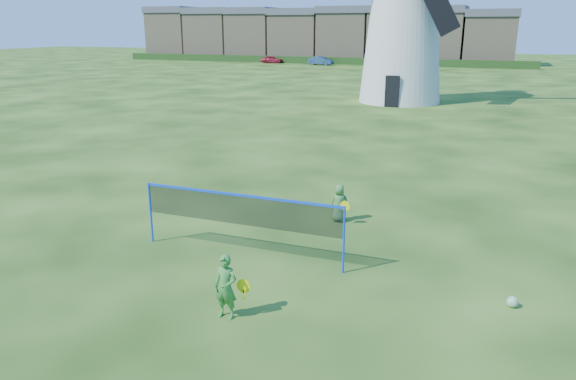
# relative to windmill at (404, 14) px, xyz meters

# --- Properties ---
(ground) EXTENTS (220.00, 220.00, 0.00)m
(ground) POSITION_rel_windmill_xyz_m (2.14, -28.53, -6.05)
(ground) COLOR black
(ground) RESTS_ON ground
(windmill) EXTENTS (13.02, 5.75, 17.60)m
(windmill) POSITION_rel_windmill_xyz_m (0.00, 0.00, 0.00)
(windmill) COLOR white
(windmill) RESTS_ON ground
(badminton_net) EXTENTS (5.05, 0.05, 1.55)m
(badminton_net) POSITION_rel_windmill_xyz_m (1.48, -28.87, -4.91)
(badminton_net) COLOR blue
(badminton_net) RESTS_ON ground
(player_girl) EXTENTS (0.65, 0.34, 1.25)m
(player_girl) POSITION_rel_windmill_xyz_m (2.48, -31.52, -5.42)
(player_girl) COLOR #398535
(player_girl) RESTS_ON ground
(player_boy) EXTENTS (0.64, 0.44, 1.06)m
(player_boy) POSITION_rel_windmill_xyz_m (2.97, -25.69, -5.52)
(player_boy) COLOR #478540
(player_boy) RESTS_ON ground
(play_ball) EXTENTS (0.22, 0.22, 0.22)m
(play_ball) POSITION_rel_windmill_xyz_m (7.47, -29.15, -5.94)
(play_ball) COLOR green
(play_ball) RESTS_ON ground
(terraced_houses) EXTENTS (58.21, 8.40, 8.39)m
(terraced_houses) POSITION_rel_windmill_xyz_m (-21.30, 43.47, -1.98)
(terraced_houses) COLOR tan
(terraced_houses) RESTS_ON ground
(hedge) EXTENTS (62.00, 0.80, 1.00)m
(hedge) POSITION_rel_windmill_xyz_m (-19.86, 37.47, -5.55)
(hedge) COLOR #193814
(hedge) RESTS_ON ground
(car_left) EXTENTS (3.36, 1.73, 1.09)m
(car_left) POSITION_rel_windmill_xyz_m (-25.47, 36.42, -5.50)
(car_left) COLOR maroon
(car_left) RESTS_ON ground
(car_right) EXTENTS (3.65, 1.54, 1.17)m
(car_right) POSITION_rel_windmill_xyz_m (-17.47, 35.43, -5.46)
(car_right) COLOR navy
(car_right) RESTS_ON ground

